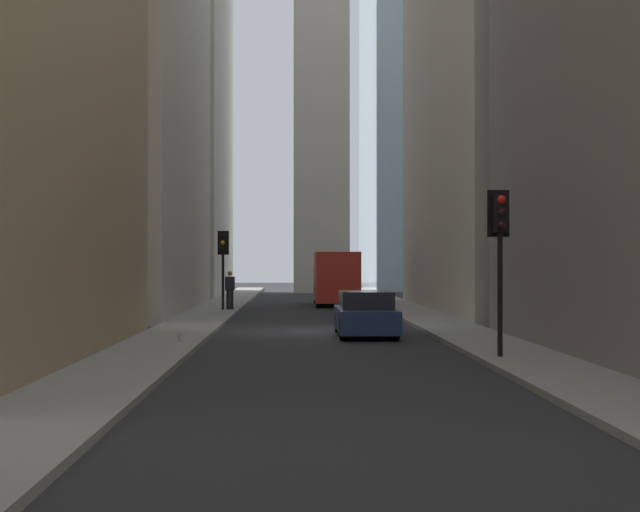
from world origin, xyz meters
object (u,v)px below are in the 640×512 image
at_px(delivery_truck, 336,278).
at_px(discarded_bottle, 179,338).
at_px(traffic_light_foreground, 500,234).
at_px(traffic_light_midblock, 223,252).
at_px(sedan_navy, 366,315).
at_px(pedestrian, 230,288).

distance_m(delivery_truck, discarded_bottle, 22.99).
relative_size(traffic_light_foreground, traffic_light_midblock, 1.07).
xyz_separation_m(delivery_truck, sedan_navy, (-19.05, 0.00, -0.80)).
distance_m(delivery_truck, pedestrian, 8.12).
distance_m(sedan_navy, traffic_light_midblock, 13.92).
height_order(delivery_truck, sedan_navy, delivery_truck).
xyz_separation_m(traffic_light_foreground, discarded_bottle, (3.86, 7.92, -2.74)).
bearing_deg(sedan_navy, traffic_light_midblock, 23.60).
bearing_deg(sedan_navy, pedestrian, 22.09).
relative_size(sedan_navy, traffic_light_midblock, 1.19).
bearing_deg(traffic_light_foreground, pedestrian, 21.16).
height_order(delivery_truck, traffic_light_foreground, traffic_light_foreground).
bearing_deg(traffic_light_midblock, delivery_truck, -40.55).
height_order(traffic_light_foreground, traffic_light_midblock, traffic_light_foreground).
bearing_deg(sedan_navy, discarded_bottle, 121.24).
height_order(traffic_light_midblock, pedestrian, traffic_light_midblock).
height_order(delivery_truck, discarded_bottle, delivery_truck).
distance_m(traffic_light_foreground, discarded_bottle, 9.22).
relative_size(delivery_truck, traffic_light_midblock, 1.78).
height_order(traffic_light_foreground, pedestrian, traffic_light_foreground).
relative_size(delivery_truck, traffic_light_foreground, 1.67).
distance_m(traffic_light_midblock, pedestrian, 1.73).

